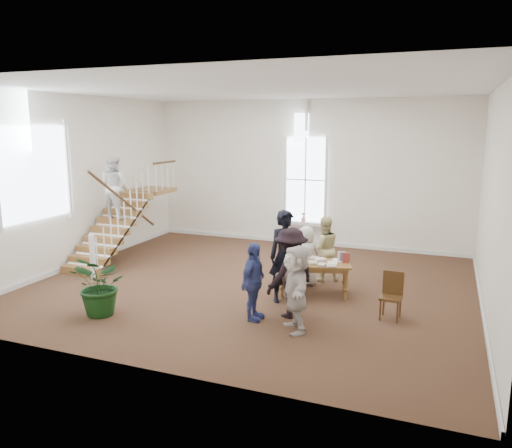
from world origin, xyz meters
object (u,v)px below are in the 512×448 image
at_px(library_table, 314,266).
at_px(police_officer, 286,256).
at_px(elderly_woman, 306,256).
at_px(side_chair, 392,293).
at_px(floor_plant, 101,285).
at_px(woman_cluster_b, 290,273).
at_px(woman_cluster_c, 296,288).
at_px(woman_cluster_a, 253,282).
at_px(person_yellow, 324,249).

distance_m(library_table, police_officer, 0.85).
distance_m(library_table, elderly_woman, 0.69).
distance_m(elderly_woman, side_chair, 2.54).
bearing_deg(elderly_woman, side_chair, 115.76).
bearing_deg(floor_plant, woman_cluster_b, 20.67).
bearing_deg(woman_cluster_c, police_officer, 173.28).
xyz_separation_m(police_officer, woman_cluster_a, (-0.26, -1.22, -0.22)).
height_order(person_yellow, woman_cluster_b, woman_cluster_b).
height_order(floor_plant, side_chair, floor_plant).
bearing_deg(floor_plant, police_officer, 33.63).
height_order(police_officer, person_yellow, police_officer).
bearing_deg(police_officer, woman_cluster_b, -96.81).
xyz_separation_m(woman_cluster_b, side_chair, (1.87, 0.63, -0.38)).
relative_size(woman_cluster_a, floor_plant, 1.24).
bearing_deg(police_officer, person_yellow, 46.29).
distance_m(library_table, side_chair, 1.95).
relative_size(woman_cluster_a, woman_cluster_b, 0.86).
bearing_deg(person_yellow, woman_cluster_c, 64.47).
distance_m(person_yellow, side_chair, 2.64).
bearing_deg(elderly_woman, woman_cluster_a, 50.94).
xyz_separation_m(person_yellow, woman_cluster_a, (-0.66, -2.97, -0.02)).
bearing_deg(person_yellow, floor_plant, 17.42).
height_order(woman_cluster_c, floor_plant, woman_cluster_c).
bearing_deg(woman_cluster_c, woman_cluster_b, 173.68).
xyz_separation_m(police_officer, floor_plant, (-3.13, -2.08, -0.37)).
bearing_deg(police_officer, side_chair, -34.53).
bearing_deg(person_yellow, police_officer, 47.20).
height_order(woman_cluster_c, side_chair, woman_cluster_c).
relative_size(library_table, floor_plant, 1.40).
relative_size(person_yellow, woman_cluster_b, 0.89).
bearing_deg(person_yellow, woman_cluster_a, 47.62).
height_order(library_table, woman_cluster_a, woman_cluster_a).
bearing_deg(woman_cluster_c, woman_cluster_a, -133.62).
xyz_separation_m(woman_cluster_b, floor_plant, (-3.47, -1.31, -0.27)).
bearing_deg(woman_cluster_a, person_yellow, -9.28).
bearing_deg(woman_cluster_a, side_chair, -63.25).
distance_m(woman_cluster_a, woman_cluster_b, 0.76).
distance_m(woman_cluster_a, side_chair, 2.71).
bearing_deg(elderly_woman, floor_plant, 15.03).
height_order(police_officer, woman_cluster_c, police_officer).
relative_size(woman_cluster_c, side_chair, 1.74).
height_order(woman_cluster_b, side_chair, woman_cluster_b).
distance_m(police_officer, woman_cluster_c, 1.57).
height_order(police_officer, floor_plant, police_officer).
height_order(elderly_woman, woman_cluster_a, woman_cluster_a).
bearing_deg(library_table, elderly_woman, 104.32).
relative_size(person_yellow, floor_plant, 1.28).
relative_size(person_yellow, woman_cluster_c, 0.98).
xyz_separation_m(person_yellow, side_chair, (1.81, -1.89, -0.28)).
distance_m(woman_cluster_a, woman_cluster_c, 0.92).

